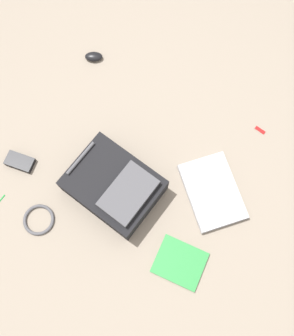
{
  "coord_description": "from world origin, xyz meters",
  "views": [
    {
      "loc": [
        -0.44,
        -0.31,
        1.82
      ],
      "look_at": [
        0.04,
        -0.04,
        0.02
      ],
      "focal_mm": 40.44,
      "sensor_mm": 36.0,
      "label": 1
    }
  ],
  "objects_px": {
    "backpack": "(115,186)",
    "laptop": "(212,191)",
    "book_blue": "(180,263)",
    "power_brick": "(20,162)",
    "computer_mouse": "(94,57)",
    "cable_coil": "(39,220)",
    "usb_stick": "(260,130)"
  },
  "relations": [
    {
      "from": "computer_mouse",
      "to": "power_brick",
      "type": "distance_m",
      "value": 0.7
    },
    {
      "from": "computer_mouse",
      "to": "usb_stick",
      "type": "bearing_deg",
      "value": -115.34
    },
    {
      "from": "backpack",
      "to": "computer_mouse",
      "type": "xyz_separation_m",
      "value": [
        0.58,
        0.49,
        -0.05
      ]
    },
    {
      "from": "book_blue",
      "to": "usb_stick",
      "type": "distance_m",
      "value": 0.8
    },
    {
      "from": "laptop",
      "to": "cable_coil",
      "type": "xyz_separation_m",
      "value": [
        -0.54,
        0.67,
        -0.01
      ]
    },
    {
      "from": "usb_stick",
      "to": "backpack",
      "type": "bearing_deg",
      "value": 142.62
    },
    {
      "from": "backpack",
      "to": "book_blue",
      "type": "xyz_separation_m",
      "value": [
        -0.15,
        -0.44,
        -0.07
      ]
    },
    {
      "from": "laptop",
      "to": "book_blue",
      "type": "distance_m",
      "value": 0.38
    },
    {
      "from": "computer_mouse",
      "to": "laptop",
      "type": "bearing_deg",
      "value": -140.4
    },
    {
      "from": "book_blue",
      "to": "power_brick",
      "type": "height_order",
      "value": "power_brick"
    },
    {
      "from": "backpack",
      "to": "book_blue",
      "type": "relative_size",
      "value": 1.89
    },
    {
      "from": "backpack",
      "to": "computer_mouse",
      "type": "height_order",
      "value": "backpack"
    },
    {
      "from": "laptop",
      "to": "book_blue",
      "type": "xyz_separation_m",
      "value": [
        -0.38,
        -0.02,
        -0.01
      ]
    },
    {
      "from": "backpack",
      "to": "laptop",
      "type": "relative_size",
      "value": 1.07
    },
    {
      "from": "backpack",
      "to": "computer_mouse",
      "type": "bearing_deg",
      "value": 39.89
    },
    {
      "from": "backpack",
      "to": "book_blue",
      "type": "bearing_deg",
      "value": -109.35
    },
    {
      "from": "cable_coil",
      "to": "power_brick",
      "type": "distance_m",
      "value": 0.32
    },
    {
      "from": "backpack",
      "to": "power_brick",
      "type": "xyz_separation_m",
      "value": [
        -0.11,
        0.49,
        -0.06
      ]
    },
    {
      "from": "book_blue",
      "to": "cable_coil",
      "type": "relative_size",
      "value": 1.59
    },
    {
      "from": "laptop",
      "to": "computer_mouse",
      "type": "xyz_separation_m",
      "value": [
        0.36,
        0.91,
        0.0
      ]
    },
    {
      "from": "backpack",
      "to": "book_blue",
      "type": "distance_m",
      "value": 0.47
    },
    {
      "from": "book_blue",
      "to": "power_brick",
      "type": "bearing_deg",
      "value": 87.54
    },
    {
      "from": "laptop",
      "to": "usb_stick",
      "type": "xyz_separation_m",
      "value": [
        0.42,
        -0.07,
        -0.01
      ]
    },
    {
      "from": "laptop",
      "to": "power_brick",
      "type": "bearing_deg",
      "value": 110.31
    },
    {
      "from": "computer_mouse",
      "to": "power_brick",
      "type": "bearing_deg",
      "value": 150.8
    },
    {
      "from": "book_blue",
      "to": "cable_coil",
      "type": "xyz_separation_m",
      "value": [
        -0.16,
        0.69,
        0.0
      ]
    },
    {
      "from": "backpack",
      "to": "power_brick",
      "type": "bearing_deg",
      "value": 103.09
    },
    {
      "from": "computer_mouse",
      "to": "cable_coil",
      "type": "distance_m",
      "value": 0.93
    },
    {
      "from": "cable_coil",
      "to": "usb_stick",
      "type": "height_order",
      "value": "cable_coil"
    },
    {
      "from": "backpack",
      "to": "cable_coil",
      "type": "relative_size",
      "value": 3.01
    },
    {
      "from": "laptop",
      "to": "book_blue",
      "type": "relative_size",
      "value": 1.77
    },
    {
      "from": "backpack",
      "to": "computer_mouse",
      "type": "relative_size",
      "value": 4.77
    }
  ]
}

